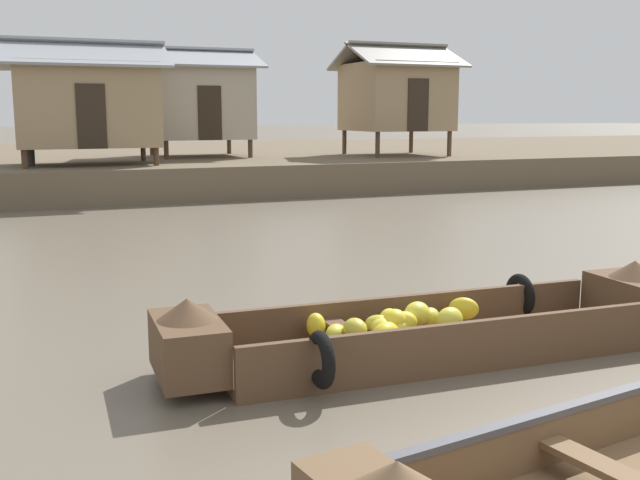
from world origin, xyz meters
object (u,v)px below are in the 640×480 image
stilt_house_mid_left (86,103)px  stilt_house_right (396,95)px  vendor_person (28,134)px  banana_boat (431,330)px  stilt_house_mid_right (199,100)px

stilt_house_mid_left → stilt_house_right: size_ratio=1.17×
vendor_person → banana_boat: bearing=-78.2°
stilt_house_right → vendor_person: bearing=-174.2°
vendor_person → stilt_house_mid_left: bearing=5.1°
stilt_house_mid_right → stilt_house_right: 7.12m
stilt_house_mid_left → stilt_house_mid_right: size_ratio=1.17×
stilt_house_right → stilt_house_mid_right: bearing=164.6°
stilt_house_mid_right → stilt_house_right: size_ratio=1.00×
vendor_person → stilt_house_mid_right: bearing=28.9°
stilt_house_mid_left → banana_boat: bearing=-83.8°
banana_boat → stilt_house_right: size_ratio=1.43×
stilt_house_mid_left → stilt_house_mid_right: stilt_house_mid_right is taller
banana_boat → stilt_house_right: stilt_house_right is taller
banana_boat → stilt_house_mid_left: 17.13m
stilt_house_mid_right → vendor_person: 6.63m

